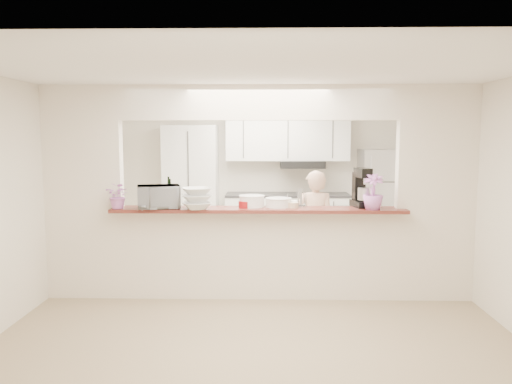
{
  "coord_description": "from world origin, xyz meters",
  "views": [
    {
      "loc": [
        0.1,
        -5.78,
        1.92
      ],
      "look_at": [
        -0.04,
        0.3,
        1.24
      ],
      "focal_mm": 35.0,
      "sensor_mm": 36.0,
      "label": 1
    }
  ],
  "objects_px": {
    "toaster_oven": "(159,197)",
    "stand_mixer": "(362,189)",
    "person": "(315,226)",
    "refrigerator": "(382,200)"
  },
  "relations": [
    {
      "from": "refrigerator",
      "to": "person",
      "type": "relative_size",
      "value": 1.16
    },
    {
      "from": "toaster_oven",
      "to": "stand_mixer",
      "type": "relative_size",
      "value": 1.04
    },
    {
      "from": "toaster_oven",
      "to": "stand_mixer",
      "type": "height_order",
      "value": "stand_mixer"
    },
    {
      "from": "refrigerator",
      "to": "person",
      "type": "xyz_separation_m",
      "value": [
        -1.31,
        -1.85,
        -0.12
      ]
    },
    {
      "from": "toaster_oven",
      "to": "stand_mixer",
      "type": "distance_m",
      "value": 2.37
    },
    {
      "from": "toaster_oven",
      "to": "stand_mixer",
      "type": "bearing_deg",
      "value": -11.06
    },
    {
      "from": "stand_mixer",
      "to": "person",
      "type": "xyz_separation_m",
      "value": [
        -0.48,
        0.73,
        -0.56
      ]
    },
    {
      "from": "person",
      "to": "stand_mixer",
      "type": "bearing_deg",
      "value": 125.4
    },
    {
      "from": "toaster_oven",
      "to": "person",
      "type": "xyz_separation_m",
      "value": [
        1.89,
        0.9,
        -0.49
      ]
    },
    {
      "from": "refrigerator",
      "to": "stand_mixer",
      "type": "height_order",
      "value": "refrigerator"
    }
  ]
}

